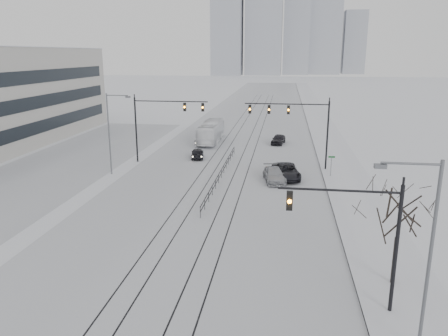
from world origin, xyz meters
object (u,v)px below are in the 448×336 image
sedan_sb_outer (204,141)px  sedan_nb_right (274,175)px  bare_tree (400,213)px  sedan_sb_inner (197,153)px  traffic_mast_near (365,230)px  sedan_nb_far (278,139)px  box_truck (211,132)px  sedan_nb_front (286,171)px

sedan_sb_outer → sedan_nb_right: size_ratio=0.88×
bare_tree → sedan_sb_inner: bare_tree is taller
traffic_mast_near → sedan_nb_far: bearing=96.6°
sedan_nb_far → box_truck: box_truck is taller
traffic_mast_near → sedan_nb_right: (-5.07, 23.51, -3.85)m
bare_tree → sedan_nb_right: 22.15m
sedan_sb_inner → sedan_nb_front: sedan_nb_front is taller
sedan_nb_right → box_truck: bearing=106.4°
traffic_mast_near → sedan_nb_front: (-3.83, 24.91, -3.78)m
traffic_mast_near → sedan_nb_front: traffic_mast_near is taller
traffic_mast_near → bare_tree: bearing=51.2°
sedan_nb_right → sedan_nb_far: sedan_nb_right is taller
sedan_nb_front → sedan_sb_inner: bearing=136.6°
sedan_sb_inner → sedan_sb_outer: size_ratio=0.89×
sedan_sb_inner → sedan_nb_right: 13.74m
bare_tree → sedan_nb_front: bearing=105.9°
bare_tree → sedan_sb_outer: size_ratio=1.40×
traffic_mast_near → box_truck: 46.41m
traffic_mast_near → bare_tree: 3.85m
box_truck → sedan_nb_right: bearing=116.7°
sedan_nb_front → sedan_sb_outer: bearing=117.9°
sedan_sb_outer → traffic_mast_near: bearing=120.5°
traffic_mast_near → box_truck: size_ratio=0.63×
sedan_sb_inner → sedan_nb_front: 13.84m
sedan_nb_far → sedan_nb_right: bearing=-80.0°
sedan_sb_outer → box_truck: size_ratio=0.39×
sedan_nb_front → sedan_nb_right: (-1.24, -1.40, -0.07)m
traffic_mast_near → sedan_nb_right: bearing=102.2°
traffic_mast_near → sedan_nb_right: traffic_mast_near is taller
traffic_mast_near → sedan_nb_far: (-5.02, 43.51, -3.85)m
sedan_nb_far → box_truck: (-10.25, 0.21, 0.83)m
sedan_sb_outer → sedan_nb_far: 11.06m
bare_tree → sedan_nb_front: bare_tree is taller
bare_tree → sedan_nb_right: bearing=110.0°
sedan_nb_front → sedan_nb_right: 1.87m
traffic_mast_near → sedan_sb_inner: 36.35m
sedan_nb_front → box_truck: bearing=112.6°
bare_tree → sedan_sb_outer: (-18.21, 38.04, -3.77)m
sedan_nb_right → sedan_nb_far: 20.00m
bare_tree → sedan_sb_inner: bearing=120.6°
sedan_nb_right → bare_tree: bearing=-80.3°
bare_tree → sedan_nb_far: size_ratio=1.47×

